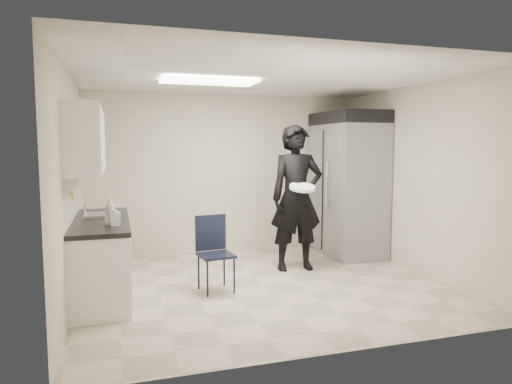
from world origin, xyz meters
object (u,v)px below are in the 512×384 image
object	(u,v)px
commercial_fridge	(347,190)
man_tuxedo	(297,198)
folding_chair	(216,255)
lower_counter	(102,259)

from	to	relation	value
commercial_fridge	man_tuxedo	distance (m)	1.34
commercial_fridge	folding_chair	distance (m)	2.86
man_tuxedo	commercial_fridge	bearing A→B (deg)	34.62
folding_chair	man_tuxedo	xyz separation A→B (m)	(1.31, 0.65, 0.58)
lower_counter	commercial_fridge	distance (m)	3.98
commercial_fridge	man_tuxedo	world-z (taller)	commercial_fridge
folding_chair	man_tuxedo	size ratio (longest dim) A/B	0.43
lower_counter	folding_chair	xyz separation A→B (m)	(1.32, -0.26, 0.01)
commercial_fridge	man_tuxedo	xyz separation A→B (m)	(-1.16, -0.68, -0.02)
lower_counter	folding_chair	bearing A→B (deg)	-10.95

